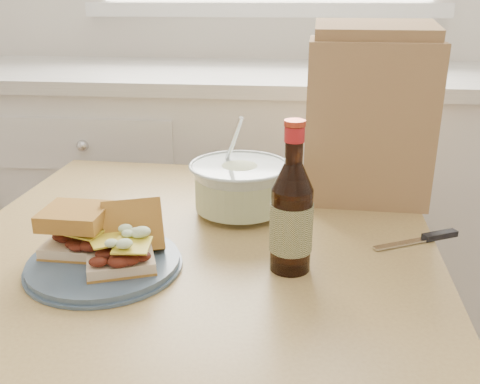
# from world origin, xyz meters

# --- Properties ---
(cabinet_run) EXTENTS (2.50, 0.64, 0.94)m
(cabinet_run) POSITION_xyz_m (-0.00, 1.70, 0.47)
(cabinet_run) COLOR white
(cabinet_run) RESTS_ON ground
(dining_table) EXTENTS (0.92, 0.92, 0.74)m
(dining_table) POSITION_xyz_m (-0.04, 0.80, 0.64)
(dining_table) COLOR tan
(dining_table) RESTS_ON ground
(plate) EXTENTS (0.26, 0.26, 0.02)m
(plate) POSITION_xyz_m (-0.18, 0.67, 0.75)
(plate) COLOR #45596F
(plate) RESTS_ON dining_table
(sandwich_left) EXTENTS (0.11, 0.10, 0.08)m
(sandwich_left) POSITION_xyz_m (-0.23, 0.70, 0.80)
(sandwich_left) COLOR beige
(sandwich_left) RESTS_ON plate
(sandwich_right) EXTENTS (0.14, 0.18, 0.09)m
(sandwich_right) POSITION_xyz_m (-0.14, 0.67, 0.79)
(sandwich_right) COLOR beige
(sandwich_right) RESTS_ON plate
(coleslaw_bowl) EXTENTS (0.21, 0.21, 0.21)m
(coleslaw_bowl) POSITION_xyz_m (0.02, 0.94, 0.80)
(coleslaw_bowl) COLOR #B6C4BD
(coleslaw_bowl) RESTS_ON dining_table
(beer_bottle) EXTENTS (0.07, 0.07, 0.26)m
(beer_bottle) POSITION_xyz_m (0.14, 0.71, 0.84)
(beer_bottle) COLOR black
(beer_bottle) RESTS_ON dining_table
(knife) EXTENTS (0.17, 0.10, 0.01)m
(knife) POSITION_xyz_m (0.40, 0.84, 0.75)
(knife) COLOR silver
(knife) RESTS_ON dining_table
(paper_bag) EXTENTS (0.27, 0.18, 0.35)m
(paper_bag) POSITION_xyz_m (0.29, 1.06, 0.92)
(paper_bag) COLOR #A2784E
(paper_bag) RESTS_ON dining_table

